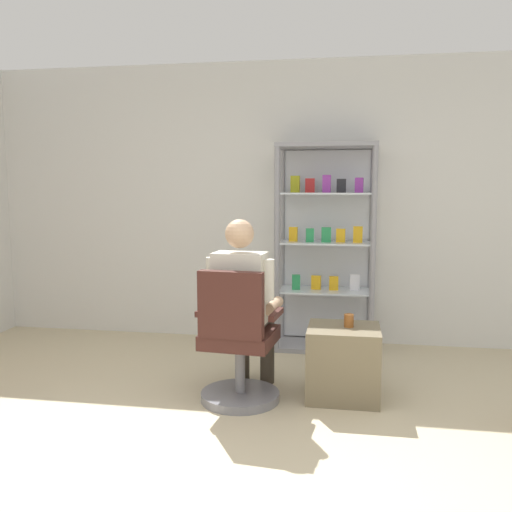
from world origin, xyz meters
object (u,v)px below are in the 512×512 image
at_px(office_chair, 238,349).
at_px(seated_shopkeeper, 244,299).
at_px(storage_crate, 343,362).
at_px(display_cabinet_main, 326,245).
at_px(tea_glass, 349,321).

xyz_separation_m(office_chair, seated_shopkeeper, (0.02, 0.16, 0.32)).
xyz_separation_m(seated_shopkeeper, storage_crate, (0.71, 0.07, -0.45)).
relative_size(display_cabinet_main, office_chair, 1.98).
bearing_deg(tea_glass, office_chair, -161.89).
distance_m(display_cabinet_main, seated_shopkeeper, 1.46).
relative_size(office_chair, storage_crate, 1.86).
distance_m(display_cabinet_main, tea_glass, 1.34).
bearing_deg(tea_glass, storage_crate, -158.16).
xyz_separation_m(display_cabinet_main, office_chair, (-0.53, -1.50, -0.57)).
relative_size(display_cabinet_main, tea_glass, 20.34).
bearing_deg(office_chair, display_cabinet_main, 70.52).
height_order(office_chair, tea_glass, office_chair).
xyz_separation_m(display_cabinet_main, storage_crate, (0.19, -1.27, -0.71)).
height_order(office_chair, storage_crate, office_chair).
bearing_deg(display_cabinet_main, tea_glass, -79.80).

